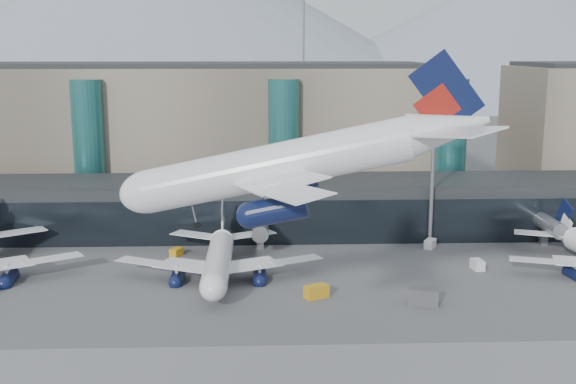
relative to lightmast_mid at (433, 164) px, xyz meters
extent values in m
plane|color=#515154|center=(-30.00, -48.00, -14.42)|extent=(900.00, 900.00, 0.00)
cube|color=black|center=(-30.00, 10.00, -9.42)|extent=(170.00, 18.00, 10.00)
cube|color=black|center=(-30.00, 1.10, -10.42)|extent=(170.00, 0.40, 8.00)
cylinder|color=slate|center=(-30.00, -1.00, -10.22)|extent=(2.80, 14.00, 2.80)
cube|color=slate|center=(-30.00, -1.00, -13.22)|extent=(1.20, 1.20, 2.40)
cylinder|color=slate|center=(20.00, -1.00, -10.22)|extent=(2.80, 14.00, 2.80)
cube|color=slate|center=(20.00, -1.00, -13.22)|extent=(1.20, 1.20, 2.40)
cube|color=gray|center=(-55.00, 42.00, 0.58)|extent=(130.00, 30.00, 30.00)
cube|color=black|center=(-55.00, 42.00, 16.08)|extent=(123.50, 28.00, 1.00)
cylinder|color=#236463|center=(-65.00, 26.00, -0.42)|extent=(6.40, 6.40, 28.00)
cylinder|color=#236463|center=(-25.00, 26.00, -0.42)|extent=(6.40, 6.40, 28.00)
cylinder|color=#236463|center=(10.00, 26.00, -0.42)|extent=(6.40, 6.40, 28.00)
cylinder|color=slate|center=(-20.00, 42.00, 23.58)|extent=(0.40, 0.40, 16.00)
cone|color=gray|center=(-90.00, 332.00, 40.58)|extent=(400.00, 400.00, 110.00)
cone|color=gray|center=(130.00, 332.00, 28.08)|extent=(340.00, 340.00, 85.00)
cylinder|color=slate|center=(0.00, 0.00, -1.92)|extent=(0.70, 0.70, 25.00)
cube|color=slate|center=(0.00, 0.00, 10.88)|extent=(3.00, 1.20, 0.60)
cylinder|color=white|center=(-26.38, -52.99, 10.41)|extent=(26.64, 8.00, 4.36)
ellipsoid|color=white|center=(-39.40, -51.14, 10.41)|extent=(6.65, 5.17, 4.36)
cone|color=white|center=(-9.65, -55.35, 10.63)|extent=(8.05, 5.37, 4.36)
cube|color=white|center=(-25.84, -62.55, 9.70)|extent=(11.58, 19.82, 0.22)
cylinder|color=#0D153A|center=(-27.01, -60.10, 7.47)|extent=(5.54, 3.11, 2.40)
cube|color=white|center=(-10.38, -60.56, 10.85)|extent=(6.86, 10.46, 0.17)
cube|color=white|center=(-23.21, -43.95, 9.70)|extent=(15.59, 19.22, 0.22)
cylinder|color=#0D153A|center=(-25.01, -45.97, 7.47)|extent=(5.54, 3.11, 2.40)
cube|color=white|center=(-8.91, -50.15, 10.85)|extent=(8.78, 10.10, 0.17)
cube|color=#0D153A|center=(-9.27, -55.41, 14.12)|extent=(6.48, 1.17, 7.67)
cube|color=maroon|center=(-10.39, -55.25, 12.81)|extent=(4.35, 0.91, 4.19)
cylinder|color=slate|center=(-35.49, -51.70, 7.58)|extent=(0.18, 0.18, 3.49)
cylinder|color=black|center=(-35.49, -51.70, 6.06)|extent=(0.80, 0.38, 0.77)
cylinder|color=black|center=(-25.63, -55.73, 6.06)|extent=(1.04, 0.52, 0.99)
cylinder|color=black|center=(-24.90, -50.56, 6.06)|extent=(1.04, 0.52, 0.99)
cube|color=white|center=(-65.78, -14.27, -10.49)|extent=(18.39, 14.41, 0.21)
cylinder|color=#0D153A|center=(-67.76, -15.92, -12.60)|extent=(2.80, 5.21, 2.27)
cube|color=white|center=(-71.21, -0.52, -9.40)|extent=(9.67, 8.15, 0.17)
cylinder|color=white|center=(-36.26, -17.00, -10.23)|extent=(3.78, 22.72, 3.76)
ellipsoid|color=white|center=(-36.27, -28.36, -10.23)|extent=(3.77, 5.27, 3.76)
cone|color=white|center=(-36.25, -2.40, -10.04)|extent=(3.77, 6.49, 3.76)
cube|color=white|center=(-28.15, -15.38, -10.85)|extent=(17.04, 11.85, 0.19)
cylinder|color=#0D153A|center=(-30.09, -16.68, -12.77)|extent=(2.07, 4.54, 2.07)
cube|color=white|center=(-31.71, -2.40, -9.85)|extent=(8.97, 6.82, 0.15)
cube|color=white|center=(-44.37, -15.37, -10.85)|extent=(17.03, 11.86, 0.19)
cylinder|color=#0D153A|center=(-42.43, -16.67, -12.77)|extent=(2.07, 4.54, 2.07)
cube|color=white|center=(-40.79, -2.40, -9.85)|extent=(8.97, 6.83, 0.15)
cube|color=slate|center=(-36.25, -2.07, -7.03)|extent=(0.23, 5.62, 6.63)
cube|color=white|center=(-36.25, -3.05, -8.15)|extent=(0.27, 3.76, 3.62)
cylinder|color=slate|center=(-36.26, -24.95, -12.67)|extent=(0.15, 0.15, 3.01)
cylinder|color=black|center=(-36.26, -24.95, -13.99)|extent=(0.24, 0.67, 0.67)
cylinder|color=black|center=(-34.00, -16.03, -13.99)|extent=(0.33, 0.86, 0.86)
cylinder|color=black|center=(-38.52, -16.03, -13.99)|extent=(0.33, 0.86, 0.86)
cone|color=white|center=(21.52, -2.93, -10.16)|extent=(4.48, 6.75, 3.66)
cube|color=white|center=(15.42, -16.51, -10.94)|extent=(16.66, 9.79, 0.18)
cylinder|color=#0D153A|center=(17.47, -17.50, -12.81)|extent=(2.60, 4.65, 2.01)
cube|color=white|center=(17.14, -3.53, -9.97)|extent=(8.79, 5.80, 0.15)
cube|color=#0D153A|center=(21.48, -2.62, -7.23)|extent=(0.96, 5.45, 6.44)
cube|color=white|center=(21.61, -3.55, -8.33)|extent=(0.75, 3.66, 3.52)
cube|color=gold|center=(-44.05, -5.25, -13.75)|extent=(2.34, 2.72, 1.34)
cube|color=#49494E|center=(-7.89, -29.90, -13.28)|extent=(4.52, 3.14, 2.28)
cube|color=silver|center=(-0.41, -2.00, -13.65)|extent=(2.61, 3.05, 1.54)
cube|color=silver|center=(4.17, -14.53, -13.64)|extent=(1.82, 2.82, 1.56)
cube|color=gold|center=(-22.21, -26.67, -13.51)|extent=(3.70, 3.03, 1.81)
camera|label=1|loc=(-29.88, -122.24, 19.89)|focal=45.00mm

